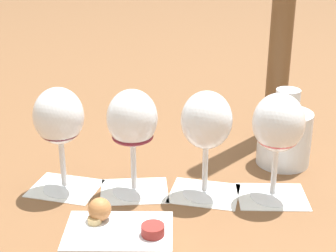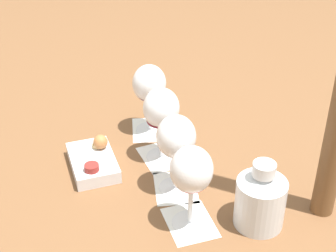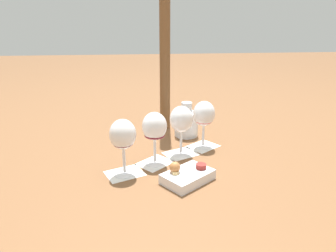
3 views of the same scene
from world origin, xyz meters
The scene contains 11 objects.
ground_plane centered at (0.00, 0.00, 0.00)m, with size 8.00×8.00×0.00m, color brown.
tasting_card_0 centered at (-0.15, -0.09, 0.00)m, with size 0.15×0.14×0.00m.
tasting_card_1 centered at (-0.05, -0.03, 0.00)m, with size 0.15×0.13×0.00m.
tasting_card_2 centered at (0.05, 0.03, 0.00)m, with size 0.15×0.15×0.00m.
tasting_card_3 centered at (0.16, 0.10, 0.00)m, with size 0.14×0.13×0.00m.
wine_glass_0 centered at (-0.15, -0.09, 0.13)m, with size 0.09×0.09×0.19m.
wine_glass_1 centered at (-0.05, -0.03, 0.13)m, with size 0.09×0.09×0.19m.
wine_glass_2 centered at (0.05, 0.03, 0.13)m, with size 0.09×0.09×0.19m.
wine_glass_3 centered at (0.16, 0.10, 0.13)m, with size 0.09×0.09×0.19m.
ceramic_vase centered at (-0.11, -0.23, 0.07)m, with size 0.10×0.10×0.15m.
snack_dish centered at (-0.04, 0.18, 0.02)m, with size 0.19×0.17×0.07m.
Camera 1 is at (-0.47, 0.64, 0.45)m, focal length 55.00 mm.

